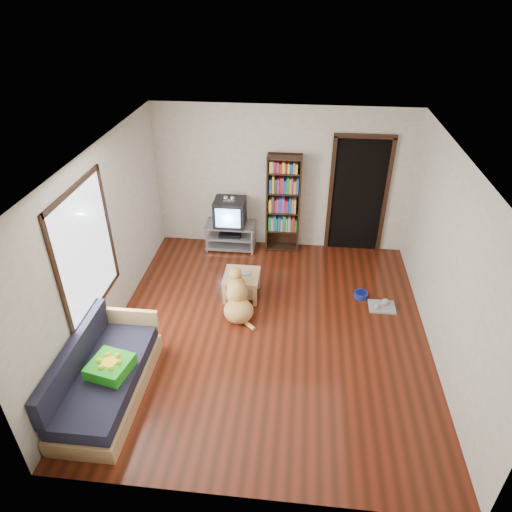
# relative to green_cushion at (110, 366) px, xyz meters

# --- Properties ---
(ground) EXTENTS (5.00, 5.00, 0.00)m
(ground) POSITION_rel_green_cushion_xyz_m (1.75, 1.40, -0.49)
(ground) COLOR #581D0F
(ground) RESTS_ON ground
(ceiling) EXTENTS (5.00, 5.00, 0.00)m
(ceiling) POSITION_rel_green_cushion_xyz_m (1.75, 1.40, 2.11)
(ceiling) COLOR white
(ceiling) RESTS_ON ground
(wall_back) EXTENTS (4.50, 0.00, 4.50)m
(wall_back) POSITION_rel_green_cushion_xyz_m (1.75, 3.90, 0.81)
(wall_back) COLOR beige
(wall_back) RESTS_ON ground
(wall_front) EXTENTS (4.50, 0.00, 4.50)m
(wall_front) POSITION_rel_green_cushion_xyz_m (1.75, -1.10, 0.81)
(wall_front) COLOR beige
(wall_front) RESTS_ON ground
(wall_left) EXTENTS (0.00, 5.00, 5.00)m
(wall_left) POSITION_rel_green_cushion_xyz_m (-0.50, 1.40, 0.81)
(wall_left) COLOR beige
(wall_left) RESTS_ON ground
(wall_right) EXTENTS (0.00, 5.00, 5.00)m
(wall_right) POSITION_rel_green_cushion_xyz_m (4.00, 1.40, 0.81)
(wall_right) COLOR beige
(wall_right) RESTS_ON ground
(green_cushion) EXTENTS (0.53, 0.53, 0.15)m
(green_cushion) POSITION_rel_green_cushion_xyz_m (0.00, 0.00, 0.00)
(green_cushion) COLOR green
(green_cushion) RESTS_ON sofa
(laptop) EXTENTS (0.34, 0.27, 0.02)m
(laptop) POSITION_rel_green_cushion_xyz_m (1.25, 2.16, -0.08)
(laptop) COLOR white
(laptop) RESTS_ON coffee_table
(dog_bowl) EXTENTS (0.22, 0.22, 0.08)m
(dog_bowl) POSITION_rel_green_cushion_xyz_m (3.15, 2.35, -0.45)
(dog_bowl) COLOR navy
(dog_bowl) RESTS_ON ground
(grey_rag) EXTENTS (0.40, 0.32, 0.03)m
(grey_rag) POSITION_rel_green_cushion_xyz_m (3.45, 2.10, -0.48)
(grey_rag) COLOR #A7A7A7
(grey_rag) RESTS_ON ground
(window) EXTENTS (0.03, 1.46, 1.70)m
(window) POSITION_rel_green_cushion_xyz_m (-0.48, 0.90, 1.01)
(window) COLOR white
(window) RESTS_ON wall_left
(doorway) EXTENTS (1.03, 0.05, 2.19)m
(doorway) POSITION_rel_green_cushion_xyz_m (3.10, 3.88, 0.62)
(doorway) COLOR black
(doorway) RESTS_ON wall_back
(tv_stand) EXTENTS (0.90, 0.45, 0.50)m
(tv_stand) POSITION_rel_green_cushion_xyz_m (0.85, 3.65, -0.22)
(tv_stand) COLOR #99999E
(tv_stand) RESTS_ON ground
(crt_tv) EXTENTS (0.55, 0.52, 0.58)m
(crt_tv) POSITION_rel_green_cushion_xyz_m (0.85, 3.67, 0.25)
(crt_tv) COLOR black
(crt_tv) RESTS_ON tv_stand
(bookshelf) EXTENTS (0.60, 0.30, 1.80)m
(bookshelf) POSITION_rel_green_cushion_xyz_m (1.80, 3.74, 0.51)
(bookshelf) COLOR black
(bookshelf) RESTS_ON ground
(sofa) EXTENTS (0.80, 1.80, 0.80)m
(sofa) POSITION_rel_green_cushion_xyz_m (-0.12, 0.02, -0.23)
(sofa) COLOR tan
(sofa) RESTS_ON ground
(coffee_table) EXTENTS (0.55, 0.55, 0.40)m
(coffee_table) POSITION_rel_green_cushion_xyz_m (1.25, 2.19, -0.21)
(coffee_table) COLOR tan
(coffee_table) RESTS_ON ground
(dog) EXTENTS (0.56, 0.79, 0.71)m
(dog) POSITION_rel_green_cushion_xyz_m (1.25, 1.74, -0.23)
(dog) COLOR tan
(dog) RESTS_ON ground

